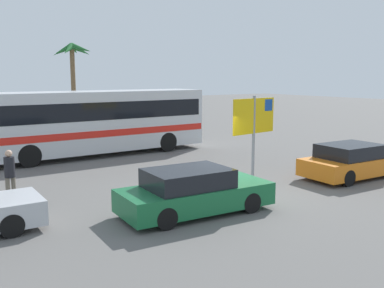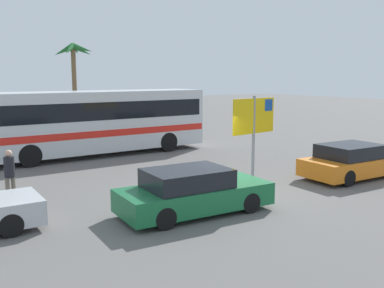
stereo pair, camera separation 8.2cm
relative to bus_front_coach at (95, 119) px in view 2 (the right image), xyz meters
name	(u,v)px [view 2 (the right image)]	position (x,y,z in m)	size (l,w,h in m)	color
ground	(225,195)	(0.59, -9.46, -1.78)	(120.00, 120.00, 0.00)	#605E5B
bus_front_coach	(95,119)	(0.00, 0.00, 0.00)	(11.28, 2.53, 3.17)	silver
ferry_sign	(255,119)	(2.82, -8.43, 0.54)	(2.19, 0.30, 3.20)	gray
car_orange	(353,161)	(6.31, -10.27, -1.15)	(4.47, 2.10, 1.32)	orange
car_green	(193,192)	(-1.35, -10.41, -1.15)	(4.56, 2.09, 1.32)	#196638
pedestrian_by_bus	(10,172)	(-5.40, -6.26, -0.80)	(0.32, 0.32, 1.67)	#706656
palm_tree_inland	(73,60)	(2.38, 9.47, 3.19)	(2.95, 2.72, 6.15)	brown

